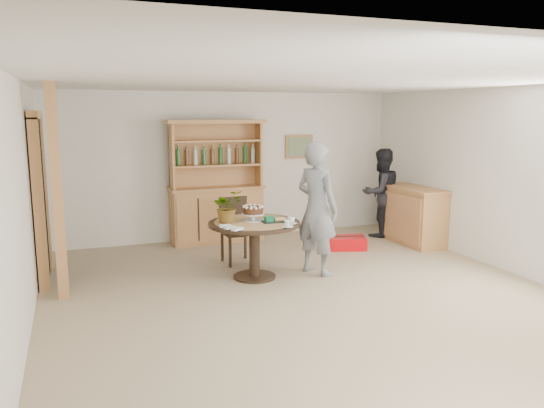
{
  "coord_description": "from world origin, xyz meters",
  "views": [
    {
      "loc": [
        -2.5,
        -5.26,
        2.16
      ],
      "look_at": [
        -0.25,
        0.72,
        1.05
      ],
      "focal_mm": 35.0,
      "sensor_mm": 36.0,
      "label": 1
    }
  ],
  "objects_px": {
    "hutch": "(216,201)",
    "red_suitcase": "(346,243)",
    "sideboard": "(413,215)",
    "dining_chair": "(236,226)",
    "dining_table": "(254,233)",
    "teen_boy": "(317,209)",
    "adult_person": "(381,193)"
  },
  "relations": [
    {
      "from": "hutch",
      "to": "red_suitcase",
      "type": "bearing_deg",
      "value": -33.58
    },
    {
      "from": "hutch",
      "to": "sideboard",
      "type": "distance_m",
      "value": 3.29
    },
    {
      "from": "dining_chair",
      "to": "red_suitcase",
      "type": "xyz_separation_m",
      "value": [
        1.86,
        0.08,
        -0.43
      ]
    },
    {
      "from": "dining_table",
      "to": "dining_chair",
      "type": "height_order",
      "value": "dining_chair"
    },
    {
      "from": "sideboard",
      "to": "teen_boy",
      "type": "distance_m",
      "value": 2.47
    },
    {
      "from": "sideboard",
      "to": "dining_chair",
      "type": "bearing_deg",
      "value": -179.2
    },
    {
      "from": "dining_table",
      "to": "teen_boy",
      "type": "height_order",
      "value": "teen_boy"
    },
    {
      "from": "dining_table",
      "to": "dining_chair",
      "type": "bearing_deg",
      "value": 90.25
    },
    {
      "from": "teen_boy",
      "to": "sideboard",
      "type": "bearing_deg",
      "value": -91.48
    },
    {
      "from": "dining_table",
      "to": "teen_boy",
      "type": "distance_m",
      "value": 0.9
    },
    {
      "from": "dining_table",
      "to": "hutch",
      "type": "bearing_deg",
      "value": 88.75
    },
    {
      "from": "dining_table",
      "to": "teen_boy",
      "type": "bearing_deg",
      "value": -6.71
    },
    {
      "from": "sideboard",
      "to": "teen_boy",
      "type": "height_order",
      "value": "teen_boy"
    },
    {
      "from": "red_suitcase",
      "to": "dining_table",
      "type": "bearing_deg",
      "value": -136.17
    },
    {
      "from": "hutch",
      "to": "dining_chair",
      "type": "relative_size",
      "value": 2.16
    },
    {
      "from": "adult_person",
      "to": "red_suitcase",
      "type": "xyz_separation_m",
      "value": [
        -0.99,
        -0.59,
        -0.67
      ]
    },
    {
      "from": "dining_chair",
      "to": "adult_person",
      "type": "relative_size",
      "value": 0.61
    },
    {
      "from": "sideboard",
      "to": "adult_person",
      "type": "distance_m",
      "value": 0.74
    },
    {
      "from": "sideboard",
      "to": "dining_table",
      "type": "distance_m",
      "value": 3.21
    },
    {
      "from": "sideboard",
      "to": "adult_person",
      "type": "height_order",
      "value": "adult_person"
    },
    {
      "from": "adult_person",
      "to": "teen_boy",
      "type": "bearing_deg",
      "value": 31.48
    },
    {
      "from": "dining_table",
      "to": "adult_person",
      "type": "distance_m",
      "value": 3.22
    },
    {
      "from": "dining_table",
      "to": "red_suitcase",
      "type": "distance_m",
      "value": 2.13
    },
    {
      "from": "teen_boy",
      "to": "dining_chair",
      "type": "bearing_deg",
      "value": 17.58
    },
    {
      "from": "dining_table",
      "to": "red_suitcase",
      "type": "height_order",
      "value": "dining_table"
    },
    {
      "from": "hutch",
      "to": "dining_table",
      "type": "distance_m",
      "value": 2.12
    },
    {
      "from": "adult_person",
      "to": "dining_chair",
      "type": "bearing_deg",
      "value": 6.01
    },
    {
      "from": "adult_person",
      "to": "hutch",
      "type": "bearing_deg",
      "value": -19.6
    },
    {
      "from": "sideboard",
      "to": "dining_chair",
      "type": "relative_size",
      "value": 1.33
    },
    {
      "from": "sideboard",
      "to": "adult_person",
      "type": "relative_size",
      "value": 0.82
    },
    {
      "from": "sideboard",
      "to": "hutch",
      "type": "bearing_deg",
      "value": 157.79
    },
    {
      "from": "sideboard",
      "to": "teen_boy",
      "type": "bearing_deg",
      "value": -156.5
    }
  ]
}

